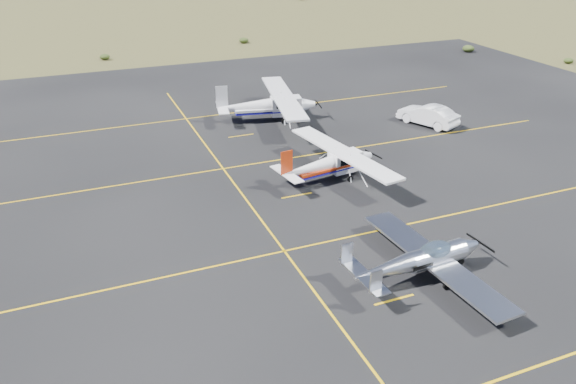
{
  "coord_description": "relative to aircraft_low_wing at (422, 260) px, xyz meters",
  "views": [
    {
      "loc": [
        -14.81,
        -20.23,
        15.15
      ],
      "look_at": [
        -4.52,
        5.16,
        1.6
      ],
      "focal_mm": 35.0,
      "sensor_mm": 36.0,
      "label": 1
    }
  ],
  "objects": [
    {
      "name": "aircraft_low_wing",
      "position": [
        0.0,
        0.0,
        0.0
      ],
      "size": [
        6.86,
        9.56,
        2.08
      ],
      "rotation": [
        0.0,
        0.0,
        0.06
      ],
      "color": "silver",
      "rests_on": "apron"
    },
    {
      "name": "apron",
      "position": [
        0.98,
        9.49,
        -0.99
      ],
      "size": [
        72.0,
        72.0,
        0.02
      ],
      "primitive_type": "cube",
      "color": "black",
      "rests_on": "ground"
    },
    {
      "name": "ground",
      "position": [
        0.98,
        2.49,
        -0.99
      ],
      "size": [
        1600.0,
        1600.0,
        0.0
      ],
      "primitive_type": "plane",
      "color": "#383D1C",
      "rests_on": "ground"
    },
    {
      "name": "sedan",
      "position": [
        12.61,
        17.77,
        -0.17
      ],
      "size": [
        3.51,
        5.2,
        1.62
      ],
      "primitive_type": "imported",
      "rotation": [
        0.0,
        0.0,
        3.55
      ],
      "color": "white",
      "rests_on": "apron"
    },
    {
      "name": "aircraft_cessna",
      "position": [
        0.79,
        11.36,
        0.16
      ],
      "size": [
        6.24,
        10.3,
        2.6
      ],
      "rotation": [
        0.0,
        0.0,
        0.15
      ],
      "color": "white",
      "rests_on": "apron"
    },
    {
      "name": "aircraft_plain",
      "position": [
        1.17,
        23.52,
        0.37
      ],
      "size": [
        7.61,
        12.19,
        3.08
      ],
      "rotation": [
        0.0,
        0.0,
        -0.2
      ],
      "color": "silver",
      "rests_on": "apron"
    }
  ]
}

